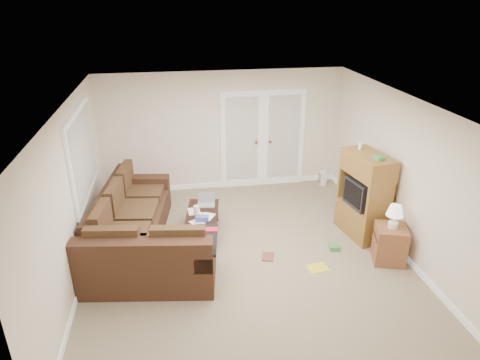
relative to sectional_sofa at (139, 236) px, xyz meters
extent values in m
plane|color=gray|center=(1.67, -0.33, -0.35)|extent=(5.50, 5.50, 0.00)
cube|color=white|center=(1.67, -0.33, 2.15)|extent=(5.00, 5.50, 0.02)
cube|color=white|center=(-0.83, -0.33, 0.90)|extent=(0.02, 5.50, 2.50)
cube|color=white|center=(4.17, -0.33, 0.90)|extent=(0.02, 5.50, 2.50)
cube|color=white|center=(1.67, 2.42, 0.90)|extent=(5.00, 0.02, 2.50)
cube|color=white|center=(1.67, -3.08, 0.90)|extent=(5.00, 0.02, 2.50)
cube|color=white|center=(2.07, 2.39, 0.67)|extent=(0.90, 0.04, 2.13)
cube|color=white|center=(2.97, 2.39, 0.67)|extent=(0.90, 0.04, 2.13)
cube|color=silver|center=(2.07, 2.36, 0.72)|extent=(0.68, 0.02, 1.80)
cube|color=silver|center=(2.97, 2.36, 0.72)|extent=(0.68, 0.02, 1.80)
cube|color=white|center=(-0.80, 0.67, 1.20)|extent=(0.04, 1.92, 1.42)
cube|color=silver|center=(-0.77, 0.67, 1.20)|extent=(0.02, 1.74, 1.24)
cube|color=#402718|center=(-0.12, 0.57, -0.13)|extent=(1.30, 2.55, 0.45)
cube|color=#402718|center=(-0.47, 0.62, 0.32)|extent=(0.60, 2.45, 0.46)
cube|color=#402718|center=(0.03, 1.65, 0.21)|extent=(0.98, 0.39, 0.23)
cube|color=#4B341E|center=(-0.04, 0.55, 0.16)|extent=(0.96, 2.40, 0.13)
cube|color=#402718|center=(0.18, -0.71, -0.13)|extent=(2.03, 1.22, 0.45)
cube|color=#402718|center=(0.13, -1.06, 0.32)|extent=(1.93, 0.53, 0.46)
cube|color=#402718|center=(0.99, -0.83, 0.21)|extent=(0.39, 0.98, 0.23)
cube|color=#4B341E|center=(0.19, -0.63, 0.16)|extent=(1.88, 0.89, 0.13)
cube|color=black|center=(0.99, -0.83, 0.34)|extent=(0.46, 0.89, 0.03)
cube|color=red|center=(1.03, -0.60, 0.36)|extent=(0.35, 0.17, 0.02)
cube|color=black|center=(1.05, 0.47, 0.06)|extent=(0.69, 1.13, 0.05)
cube|color=black|center=(1.05, 0.47, -0.21)|extent=(0.60, 1.04, 0.03)
cylinder|color=white|center=(0.95, 0.43, 0.16)|extent=(0.09, 0.09, 0.15)
cylinder|color=red|center=(0.95, 0.43, 0.30)|extent=(0.01, 0.01, 0.13)
cube|color=#3654B0|center=(1.03, 0.18, 0.12)|extent=(0.23, 0.15, 0.09)
cube|color=white|center=(1.04, 0.37, 0.08)|extent=(0.43, 0.62, 0.00)
cube|color=olive|center=(3.79, 0.06, -0.08)|extent=(0.66, 1.00, 0.56)
cube|color=olive|center=(3.79, 0.06, 0.94)|extent=(0.66, 1.00, 0.37)
cube|color=black|center=(3.77, 0.05, 0.43)|extent=(0.53, 0.62, 0.46)
cube|color=black|center=(3.55, 0.01, 0.45)|extent=(0.09, 0.48, 0.37)
cube|color=#3E8A49|center=(3.83, -0.17, 1.16)|extent=(0.14, 0.18, 0.06)
cylinder|color=white|center=(3.74, 0.33, 1.18)|extent=(0.06, 0.06, 0.11)
cube|color=brown|center=(3.87, -0.81, -0.05)|extent=(0.58, 0.58, 0.60)
cylinder|color=white|center=(3.87, -0.81, 0.29)|extent=(0.15, 0.15, 0.09)
cylinder|color=white|center=(3.87, -0.81, 0.40)|extent=(0.03, 0.03, 0.13)
cone|color=white|center=(3.87, -0.81, 0.54)|extent=(0.26, 0.26, 0.17)
cube|color=white|center=(3.83, 2.12, -0.19)|extent=(0.14, 0.12, 0.33)
cube|color=yellow|center=(2.71, -0.82, -0.35)|extent=(0.34, 0.28, 0.01)
cube|color=#3E8A49|center=(3.16, -0.35, -0.31)|extent=(0.19, 0.23, 0.08)
imported|color=brown|center=(1.94, -0.39, -0.34)|extent=(0.25, 0.29, 0.02)
camera|label=1|loc=(0.63, -6.04, 3.57)|focal=32.00mm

